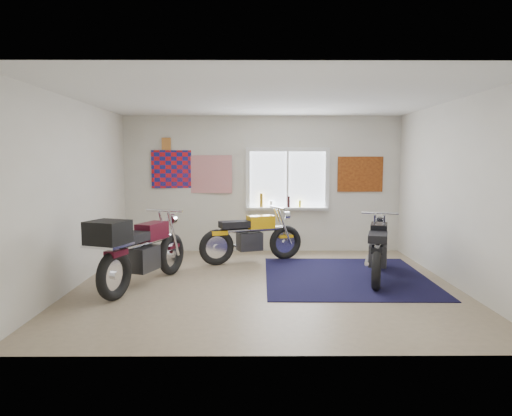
{
  "coord_description": "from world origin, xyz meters",
  "views": [
    {
      "loc": [
        -0.18,
        -6.6,
        1.83
      ],
      "look_at": [
        -0.14,
        0.4,
        1.09
      ],
      "focal_mm": 32.0,
      "sensor_mm": 36.0,
      "label": 1
    }
  ],
  "objects_px": {
    "navy_rug": "(346,277)",
    "maroon_tourer": "(138,250)",
    "yellow_triumph": "(252,238)",
    "black_chrome_bike": "(378,251)"
  },
  "relations": [
    {
      "from": "yellow_triumph",
      "to": "black_chrome_bike",
      "type": "xyz_separation_m",
      "value": [
        1.96,
        -1.17,
        -0.0
      ]
    },
    {
      "from": "yellow_triumph",
      "to": "black_chrome_bike",
      "type": "relative_size",
      "value": 1.0
    },
    {
      "from": "yellow_triumph",
      "to": "black_chrome_bike",
      "type": "distance_m",
      "value": 2.28
    },
    {
      "from": "yellow_triumph",
      "to": "black_chrome_bike",
      "type": "height_order",
      "value": "same"
    },
    {
      "from": "black_chrome_bike",
      "to": "yellow_triumph",
      "type": "bearing_deg",
      "value": 76.11
    },
    {
      "from": "navy_rug",
      "to": "yellow_triumph",
      "type": "height_order",
      "value": "yellow_triumph"
    },
    {
      "from": "navy_rug",
      "to": "maroon_tourer",
      "type": "bearing_deg",
      "value": -168.34
    },
    {
      "from": "navy_rug",
      "to": "black_chrome_bike",
      "type": "bearing_deg",
      "value": -10.17
    },
    {
      "from": "navy_rug",
      "to": "black_chrome_bike",
      "type": "relative_size",
      "value": 1.38
    },
    {
      "from": "navy_rug",
      "to": "maroon_tourer",
      "type": "distance_m",
      "value": 3.2
    }
  ]
}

